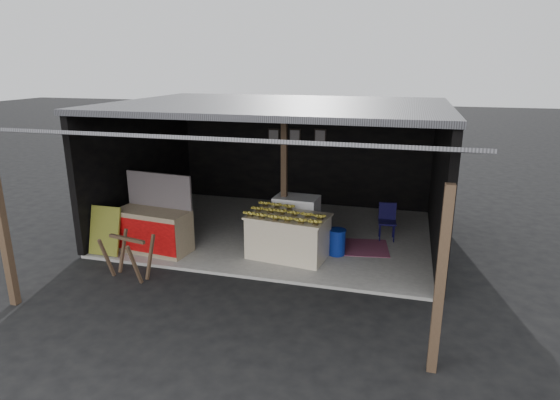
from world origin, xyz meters
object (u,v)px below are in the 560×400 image
(banana_table, at_px, (288,236))
(sawhorse, at_px, (128,253))
(white_crate, at_px, (296,220))
(neighbor_stall, at_px, (153,229))
(water_barrel, at_px, (337,243))
(plastic_chair, at_px, (387,218))

(banana_table, relative_size, sawhorse, 2.00)
(white_crate, bearing_deg, neighbor_stall, -151.74)
(white_crate, xyz_separation_m, water_barrel, (0.97, -0.46, -0.26))
(banana_table, height_order, sawhorse, banana_table)
(water_barrel, bearing_deg, white_crate, 154.41)
(neighbor_stall, distance_m, sawhorse, 1.23)
(white_crate, distance_m, plastic_chair, 2.05)
(neighbor_stall, relative_size, plastic_chair, 2.01)
(plastic_chair, bearing_deg, water_barrel, -132.85)
(sawhorse, bearing_deg, white_crate, 55.33)
(banana_table, xyz_separation_m, white_crate, (-0.03, 0.82, 0.08))
(neighbor_stall, xyz_separation_m, plastic_chair, (4.65, 2.03, -0.01))
(neighbor_stall, relative_size, sawhorse, 1.92)
(banana_table, distance_m, water_barrel, 1.02)
(sawhorse, height_order, water_barrel, sawhorse)
(white_crate, relative_size, sawhorse, 1.22)
(sawhorse, distance_m, plastic_chair, 5.52)
(banana_table, height_order, plastic_chair, banana_table)
(white_crate, height_order, sawhorse, white_crate)
(banana_table, relative_size, plastic_chair, 2.10)
(white_crate, relative_size, neighbor_stall, 0.64)
(neighbor_stall, height_order, sawhorse, neighbor_stall)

